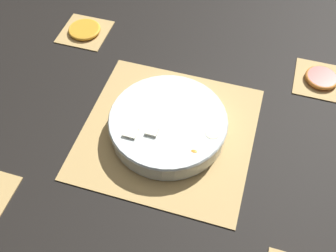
{
  "coord_description": "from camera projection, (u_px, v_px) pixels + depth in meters",
  "views": [
    {
      "loc": [
        -0.16,
        0.53,
        0.77
      ],
      "look_at": [
        0.0,
        0.0,
        0.03
      ],
      "focal_mm": 42.0,
      "sensor_mm": 36.0,
      "label": 1
    }
  ],
  "objects": [
    {
      "name": "fruit_salad_bowl",
      "position": [
        168.0,
        124.0,
        0.92
      ],
      "size": [
        0.28,
        0.28,
        0.06
      ],
      "color": "silver",
      "rests_on": "bamboo_mat_center"
    },
    {
      "name": "orange_slice_whole",
      "position": [
        84.0,
        29.0,
        1.16
      ],
      "size": [
        0.1,
        0.1,
        0.01
      ],
      "color": "orange",
      "rests_on": "coaster_mat_near_right"
    },
    {
      "name": "coaster_mat_near_left",
      "position": [
        321.0,
        80.0,
        1.05
      ],
      "size": [
        0.14,
        0.14,
        0.01
      ],
      "color": "tan",
      "rests_on": "ground_plane"
    },
    {
      "name": "bamboo_mat_center",
      "position": [
        168.0,
        132.0,
        0.95
      ],
      "size": [
        0.41,
        0.4,
        0.01
      ],
      "color": "tan",
      "rests_on": "ground_plane"
    },
    {
      "name": "grapefruit_slice",
      "position": [
        322.0,
        78.0,
        1.04
      ],
      "size": [
        0.09,
        0.09,
        0.01
      ],
      "color": "red",
      "rests_on": "coaster_mat_near_left"
    },
    {
      "name": "coaster_mat_near_right",
      "position": [
        85.0,
        32.0,
        1.17
      ],
      "size": [
        0.14,
        0.14,
        0.01
      ],
      "color": "tan",
      "rests_on": "ground_plane"
    },
    {
      "name": "ground_plane",
      "position": [
        168.0,
        133.0,
        0.95
      ],
      "size": [
        6.0,
        6.0,
        0.0
      ],
      "primitive_type": "plane",
      "color": "black"
    }
  ]
}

